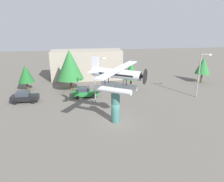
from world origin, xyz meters
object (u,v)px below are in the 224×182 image
streetlight_primary (96,77)px  tree_west (26,74)px  tree_center_back (131,70)px  tree_east (70,65)px  tree_far_east (203,66)px  streetlight_secondary (200,72)px  car_near_black (24,97)px  storefront_building (87,65)px  display_pedestal (115,106)px  floatplane_monument (117,77)px  car_mid_green (85,92)px

streetlight_primary → tree_west: bearing=146.1°
tree_west → tree_center_back: tree_center_back is taller
tree_east → tree_far_east: size_ratio=1.42×
streetlight_secondary → car_near_black: bearing=176.2°
storefront_building → tree_east: tree_east is taller
display_pedestal → streetlight_primary: bearing=104.9°
streetlight_primary → floatplane_monument: bearing=-74.4°
floatplane_monument → tree_far_east: size_ratio=1.75×
car_mid_green → tree_far_east: bearing=12.3°
car_near_black → streetlight_primary: 12.03m
car_mid_green → tree_east: tree_east is taller
car_mid_green → tree_far_east: tree_far_east is taller
floatplane_monument → tree_east: bearing=146.4°
car_mid_green → streetlight_secondary: streetlight_secondary is taller
display_pedestal → car_near_black: display_pedestal is taller
tree_east → streetlight_primary: bearing=-60.0°
display_pedestal → tree_east: bearing=113.0°
floatplane_monument → car_near_black: size_ratio=2.22×
streetlight_primary → display_pedestal: bearing=-75.1°
storefront_building → tree_east: size_ratio=2.01×
storefront_building → tree_far_east: (23.51, -6.80, 0.46)m
streetlight_primary → tree_west: (-12.33, 8.29, -1.08)m
streetlight_secondary → tree_west: 30.68m
display_pedestal → tree_far_east: size_ratio=0.80×
streetlight_primary → streetlight_secondary: streetlight_secondary is taller
streetlight_secondary → tree_west: bearing=164.5°
car_near_black → tree_far_east: size_ratio=0.79×
tree_west → tree_center_back: bearing=-6.5°
display_pedestal → tree_far_east: (20.73, 15.20, 1.49)m
streetlight_secondary → tree_center_back: size_ratio=1.41×
car_mid_green → tree_far_east: 25.06m
tree_center_back → tree_far_east: 15.75m
car_near_black → streetlight_secondary: 28.86m
floatplane_monument → tree_far_east: 25.77m
streetlight_primary → storefront_building: 15.03m
tree_west → tree_east: bearing=-6.7°
tree_west → tree_far_east: bearing=-0.2°
streetlight_secondary → streetlight_primary: bearing=-179.7°
car_near_black → streetlight_secondary: streetlight_secondary is taller
car_near_black → streetlight_secondary: bearing=-3.8°
streetlight_primary → streetlight_secondary: size_ratio=0.98×
floatplane_monument → streetlight_secondary: bearing=58.3°
tree_west → tree_east: (8.09, -0.95, 1.64)m
display_pedestal → car_mid_green: 10.62m
floatplane_monument → display_pedestal: bearing=180.0°
streetlight_primary → storefront_building: (-0.91, 14.97, -1.08)m
car_mid_green → display_pedestal: bearing=-70.0°
display_pedestal → car_near_black: size_ratio=1.02×
tree_east → tree_center_back: (11.24, -1.27, -1.19)m
streetlight_primary → tree_center_back: bearing=41.0°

